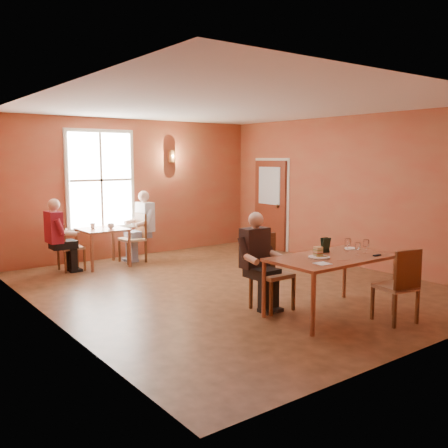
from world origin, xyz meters
TOP-DOWN VIEW (x-y plane):
  - ground at (0.00, 0.00)m, footprint 6.00×7.00m
  - wall_back at (0.00, 3.50)m, footprint 6.00×0.04m
  - wall_front at (0.00, -3.50)m, footprint 6.00×0.04m
  - wall_left at (-3.00, 0.00)m, footprint 0.04×7.00m
  - wall_right at (3.00, 0.00)m, footprint 0.04×7.00m
  - ceiling at (0.00, 0.00)m, footprint 6.00×7.00m
  - window at (-0.80, 3.45)m, footprint 1.36×0.10m
  - door at (2.94, 2.30)m, footprint 0.12×1.04m
  - wall_sconce at (0.90, 3.40)m, footprint 0.16×0.16m
  - main_table at (0.19, -2.01)m, footprint 1.74×0.98m
  - chair_diner_main at (-0.31, -1.36)m, footprint 0.48×0.48m
  - diner_main at (-0.31, -1.39)m, footprint 0.54×0.54m
  - chair_empty at (0.63, -2.73)m, footprint 0.51×0.51m
  - plate_food at (-0.02, -1.97)m, footprint 0.31×0.31m
  - sandwich at (0.03, -1.91)m, footprint 0.11×0.11m
  - goblet_a at (0.64, -1.92)m, footprint 0.10×0.10m
  - goblet_b at (0.79, -2.13)m, footprint 0.11×0.11m
  - goblet_c at (0.55, -2.17)m, footprint 0.08×0.08m
  - menu_stand at (0.34, -1.76)m, footprint 0.14×0.09m
  - knife at (0.11, -2.29)m, footprint 0.20×0.08m
  - napkin at (-0.26, -2.26)m, footprint 0.20×0.20m
  - side_plate at (0.87, -1.79)m, footprint 0.19×0.19m
  - sunglasses at (0.74, -2.35)m, footprint 0.14×0.04m
  - second_table at (-1.06, 2.84)m, footprint 0.87×0.87m
  - chair_diner_white at (-0.41, 2.84)m, footprint 0.45×0.45m
  - diner_white at (-0.38, 2.84)m, footprint 0.57×0.57m
  - chair_diner_maroon at (-1.71, 2.84)m, footprint 0.41×0.41m
  - diner_maroon at (-1.74, 2.84)m, footprint 0.55×0.55m
  - cup_a at (-0.93, 2.73)m, footprint 0.17×0.17m
  - cup_b at (-1.20, 2.98)m, footprint 0.12×0.12m

SIDE VIEW (x-z plane):
  - ground at x=0.00m, z-range -0.01..0.01m
  - second_table at x=-1.06m, z-range 0.00..0.76m
  - main_table at x=0.19m, z-range 0.00..0.82m
  - chair_diner_maroon at x=-1.71m, z-range 0.00..0.94m
  - chair_empty at x=0.63m, z-range 0.00..1.00m
  - chair_diner_white at x=-0.41m, z-range 0.00..1.01m
  - chair_diner_main at x=-0.31m, z-range 0.00..1.07m
  - diner_main at x=-0.31m, z-range 0.00..1.35m
  - diner_maroon at x=-1.74m, z-range 0.00..1.37m
  - diner_white at x=-0.38m, z-range 0.00..1.42m
  - cup_b at x=-1.20m, z-range 0.76..0.87m
  - cup_a at x=-0.93m, z-range 0.76..0.87m
  - knife at x=0.11m, z-range 0.82..0.82m
  - napkin at x=-0.26m, z-range 0.82..0.82m
  - side_plate at x=0.87m, z-range 0.82..0.83m
  - sunglasses at x=0.74m, z-range 0.82..0.83m
  - plate_food at x=-0.02m, z-range 0.82..0.85m
  - sandwich at x=0.03m, z-range 0.82..0.94m
  - goblet_c at x=0.55m, z-range 0.82..1.01m
  - goblet_b at x=0.79m, z-range 0.82..1.03m
  - goblet_a at x=0.64m, z-range 0.82..1.03m
  - menu_stand at x=0.34m, z-range 0.82..1.03m
  - door at x=2.94m, z-range 0.00..2.10m
  - wall_back at x=0.00m, z-range 0.00..3.00m
  - wall_front at x=0.00m, z-range 0.00..3.00m
  - wall_left at x=-3.00m, z-range 0.00..3.00m
  - wall_right at x=3.00m, z-range 0.00..3.00m
  - window at x=-0.80m, z-range 0.72..2.68m
  - wall_sconce at x=0.90m, z-range 2.06..2.34m
  - ceiling at x=0.00m, z-range 2.98..3.02m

